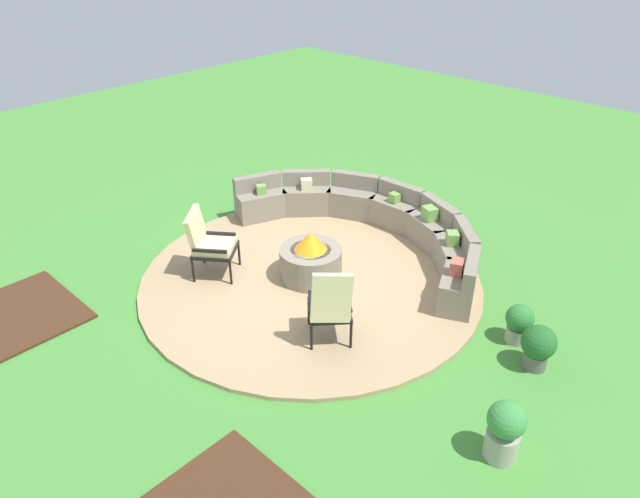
{
  "coord_description": "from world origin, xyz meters",
  "views": [
    {
      "loc": [
        5.12,
        -5.2,
        4.85
      ],
      "look_at": [
        0.0,
        0.2,
        0.45
      ],
      "focal_mm": 32.56,
      "sensor_mm": 36.0,
      "label": 1
    }
  ],
  "objects_px": {
    "lounge_chair_front_left": "(209,242)",
    "potted_plant_2": "(538,346)",
    "lounge_chair_front_right": "(330,304)",
    "curved_stone_bench": "(375,222)",
    "potted_plant_0": "(505,430)",
    "fire_pit": "(311,260)",
    "potted_plant_1": "(519,322)"
  },
  "relations": [
    {
      "from": "lounge_chair_front_left",
      "to": "potted_plant_2",
      "type": "relative_size",
      "value": 1.77
    },
    {
      "from": "lounge_chair_front_right",
      "to": "curved_stone_bench",
      "type": "bearing_deg",
      "value": 69.11
    },
    {
      "from": "curved_stone_bench",
      "to": "potted_plant_0",
      "type": "xyz_separation_m",
      "value": [
        3.72,
        -2.58,
        0.01
      ]
    },
    {
      "from": "fire_pit",
      "to": "lounge_chair_front_left",
      "type": "relative_size",
      "value": 0.89
    },
    {
      "from": "lounge_chair_front_right",
      "to": "potted_plant_0",
      "type": "bearing_deg",
      "value": -50.49
    },
    {
      "from": "lounge_chair_front_right",
      "to": "potted_plant_0",
      "type": "xyz_separation_m",
      "value": [
        2.46,
        -0.11,
        -0.24
      ]
    },
    {
      "from": "lounge_chair_front_left",
      "to": "lounge_chair_front_right",
      "type": "bearing_deg",
      "value": 54.42
    },
    {
      "from": "potted_plant_0",
      "to": "potted_plant_1",
      "type": "distance_m",
      "value": 1.96
    },
    {
      "from": "curved_stone_bench",
      "to": "potted_plant_1",
      "type": "height_order",
      "value": "curved_stone_bench"
    },
    {
      "from": "lounge_chair_front_right",
      "to": "potted_plant_2",
      "type": "height_order",
      "value": "lounge_chair_front_right"
    },
    {
      "from": "lounge_chair_front_left",
      "to": "potted_plant_2",
      "type": "bearing_deg",
      "value": 70.93
    },
    {
      "from": "potted_plant_2",
      "to": "potted_plant_1",
      "type": "bearing_deg",
      "value": 142.48
    },
    {
      "from": "fire_pit",
      "to": "lounge_chair_front_left",
      "type": "xyz_separation_m",
      "value": [
        -1.16,
        -0.96,
        0.24
      ]
    },
    {
      "from": "curved_stone_bench",
      "to": "lounge_chair_front_right",
      "type": "xyz_separation_m",
      "value": [
        1.26,
        -2.47,
        0.25
      ]
    },
    {
      "from": "potted_plant_1",
      "to": "potted_plant_2",
      "type": "bearing_deg",
      "value": -37.52
    },
    {
      "from": "curved_stone_bench",
      "to": "potted_plant_1",
      "type": "bearing_deg",
      "value": -14.56
    },
    {
      "from": "potted_plant_2",
      "to": "lounge_chair_front_right",
      "type": "bearing_deg",
      "value": -146.37
    },
    {
      "from": "curved_stone_bench",
      "to": "potted_plant_0",
      "type": "height_order",
      "value": "curved_stone_bench"
    },
    {
      "from": "lounge_chair_front_right",
      "to": "fire_pit",
      "type": "bearing_deg",
      "value": 95.71
    },
    {
      "from": "curved_stone_bench",
      "to": "potted_plant_0",
      "type": "relative_size",
      "value": 6.6
    },
    {
      "from": "lounge_chair_front_right",
      "to": "potted_plant_0",
      "type": "height_order",
      "value": "lounge_chair_front_right"
    },
    {
      "from": "lounge_chair_front_left",
      "to": "potted_plant_1",
      "type": "relative_size",
      "value": 1.92
    },
    {
      "from": "fire_pit",
      "to": "curved_stone_bench",
      "type": "xyz_separation_m",
      "value": [
        -0.04,
        1.57,
        0.01
      ]
    },
    {
      "from": "curved_stone_bench",
      "to": "lounge_chair_front_right",
      "type": "distance_m",
      "value": 2.78
    },
    {
      "from": "fire_pit",
      "to": "potted_plant_2",
      "type": "distance_m",
      "value": 3.35
    },
    {
      "from": "potted_plant_0",
      "to": "potted_plant_2",
      "type": "xyz_separation_m",
      "value": [
        -0.36,
        1.51,
        -0.05
      ]
    },
    {
      "from": "potted_plant_1",
      "to": "lounge_chair_front_right",
      "type": "bearing_deg",
      "value": -135.14
    },
    {
      "from": "lounge_chair_front_right",
      "to": "potted_plant_1",
      "type": "relative_size",
      "value": 2.02
    },
    {
      "from": "lounge_chair_front_right",
      "to": "lounge_chair_front_left",
      "type": "bearing_deg",
      "value": 133.71
    },
    {
      "from": "fire_pit",
      "to": "potted_plant_0",
      "type": "distance_m",
      "value": 3.81
    },
    {
      "from": "lounge_chair_front_right",
      "to": "potted_plant_0",
      "type": "relative_size",
      "value": 1.54
    },
    {
      "from": "lounge_chair_front_left",
      "to": "potted_plant_2",
      "type": "height_order",
      "value": "lounge_chair_front_left"
    }
  ]
}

